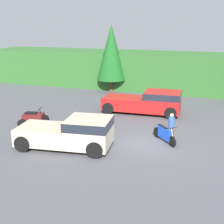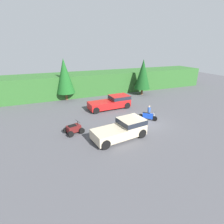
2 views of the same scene
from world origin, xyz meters
The scene contains 9 objects.
ground_plane centered at (0.00, 0.00, 0.00)m, with size 80.00×80.00×0.00m, color #4C4C51.
hillside_backdrop centered at (0.00, 16.00, 1.87)m, with size 44.00×6.00×3.75m.
tree_left centered at (-6.85, 12.98, 3.92)m, with size 2.93×2.93×6.67m.
tree_mid_left centered at (6.43, 11.02, 3.69)m, with size 2.76×2.76×6.27m.
pickup_truck_red centered at (-1.41, 6.21, 0.96)m, with size 6.03×2.60×1.79m.
pickup_truck_second centered at (-3.76, -2.03, 0.96)m, with size 5.47×2.94×1.79m.
dirt_bike centered at (0.88, 0.65, 0.47)m, with size 1.64×1.77×1.13m.
quad_atv centered at (-8.07, 0.67, 0.48)m, with size 2.10×1.76×1.22m.
rider_person centered at (1.21, 0.96, 0.92)m, with size 0.46×0.46×1.69m.
Camera 2 is at (-10.64, -15.70, 8.51)m, focal length 28.00 mm.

